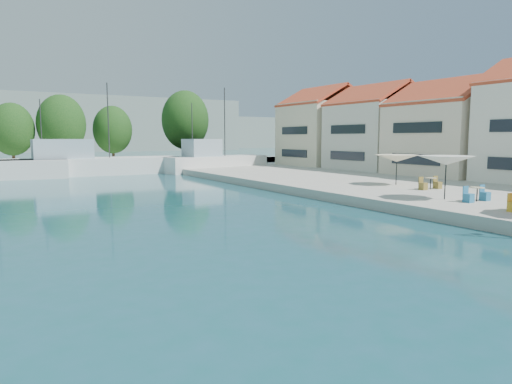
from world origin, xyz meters
TOP-DOWN VIEW (x-y plane):
  - quay_right at (22.00, 30.00)m, footprint 32.00×92.00m
  - quay_far at (-8.00, 67.00)m, footprint 90.00×16.00m
  - hill_east at (40.00, 180.00)m, footprint 140.00×40.00m
  - building_04 at (24.00, 33.00)m, footprint 9.00×8.80m
  - building_05 at (24.00, 42.00)m, footprint 8.40×8.80m
  - building_06 at (24.00, 51.00)m, footprint 9.00×8.80m
  - trawler_03 at (-2.95, 57.09)m, footprint 19.01×5.19m
  - trawler_04 at (10.90, 54.90)m, footprint 13.47×5.68m
  - tree_05 at (-9.30, 68.92)m, footprint 5.11×5.11m
  - tree_06 at (-3.79, 68.40)m, footprint 5.90×5.90m
  - tree_07 at (2.87, 70.04)m, footprint 5.19×5.19m
  - tree_08 at (13.61, 70.44)m, footprint 6.96×6.96m
  - umbrella_white at (9.39, 22.16)m, footprint 3.01×3.01m
  - umbrella_cream at (12.99, 28.91)m, footprint 3.09×3.09m
  - cafe_table_02 at (10.07, 20.71)m, footprint 1.82×0.70m
  - cafe_table_03 at (12.76, 25.80)m, footprint 1.82×0.70m

SIDE VIEW (x-z plane):
  - quay_right at x=22.00m, z-range 0.00..0.60m
  - quay_far at x=-8.00m, z-range 0.00..0.60m
  - cafe_table_02 at x=10.07m, z-range 0.51..1.27m
  - cafe_table_03 at x=12.76m, z-range 0.51..1.27m
  - trawler_03 at x=-2.95m, z-range -4.03..6.17m
  - trawler_04 at x=10.90m, z-range -4.03..6.17m
  - umbrella_cream at x=12.99m, z-range 1.42..3.57m
  - umbrella_white at x=9.39m, z-range 1.53..3.90m
  - tree_05 at x=-9.30m, z-range 1.18..8.74m
  - building_04 at x=24.00m, z-range 0.42..9.62m
  - tree_07 at x=2.87m, z-range 1.19..8.87m
  - building_05 at x=24.00m, z-range 0.41..10.11m
  - building_06 at x=24.00m, z-range 0.40..10.60m
  - tree_06 at x=-3.79m, z-range 1.27..10.01m
  - hill_east at x=40.00m, z-range 0.00..12.00m
  - tree_08 at x=13.61m, z-range 1.40..11.70m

